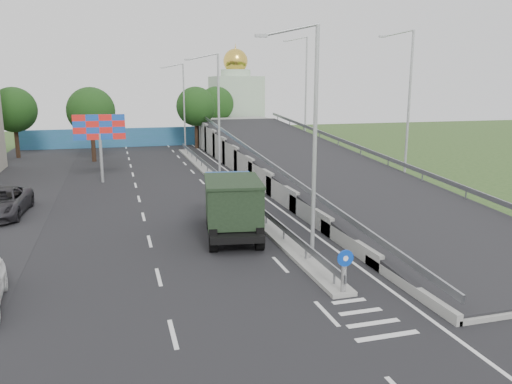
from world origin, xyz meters
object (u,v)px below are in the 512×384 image
object	(u,v)px
sign_bollard	(344,271)
lamp_post_mid	(216,110)
parked_car_c	(0,203)
lamp_post_far	(182,102)
dump_truck	(232,203)
lamp_post_near	(311,133)
billboard	(99,131)
church	(236,102)

from	to	relation	value
sign_bollard	lamp_post_mid	world-z (taller)	lamp_post_mid
lamp_post_mid	parked_car_c	bearing A→B (deg)	-153.47
lamp_post_far	dump_truck	xyz separation A→B (m)	(-2.28, -34.83, -4.08)
sign_bollard	lamp_post_near	xyz separation A→B (m)	(0.11, 3.83, 4.77)
lamp_post_far	billboard	distance (m)	20.24
parked_car_c	lamp_post_far	bearing A→B (deg)	64.90
billboard	dump_truck	xyz separation A→B (m)	(6.83, -16.83, -2.46)
lamp_post_far	billboard	xyz separation A→B (m)	(-9.11, -18.00, -1.62)
billboard	parked_car_c	xyz separation A→B (m)	(-5.74, -9.41, -3.34)
sign_bollard	dump_truck	world-z (taller)	dump_truck
parked_car_c	billboard	bearing A→B (deg)	61.98
lamp_post_mid	church	bearing A→B (deg)	73.78
lamp_post_near	dump_truck	world-z (taller)	lamp_post_near
billboard	sign_bollard	bearing A→B (deg)	-70.79
billboard	church	bearing A→B (deg)	59.30
lamp_post_near	dump_truck	xyz separation A→B (m)	(-2.28, 5.17, -4.08)
dump_truck	parked_car_c	distance (m)	14.62
sign_bollard	billboard	world-z (taller)	billboard
sign_bollard	lamp_post_mid	size ratio (longest dim) A/B	0.17
lamp_post_far	dump_truck	bearing A→B (deg)	-93.74
lamp_post_mid	billboard	distance (m)	9.47
sign_bollard	lamp_post_mid	xyz separation A→B (m)	(0.11, 23.83, 4.77)
lamp_post_far	billboard	world-z (taller)	lamp_post_far
lamp_post_mid	dump_truck	bearing A→B (deg)	-98.73
lamp_post_near	lamp_post_far	bearing A→B (deg)	90.00
lamp_post_far	church	world-z (taller)	church
lamp_post_near	parked_car_c	bearing A→B (deg)	139.71
dump_truck	parked_car_c	world-z (taller)	dump_truck
parked_car_c	sign_bollard	bearing A→B (deg)	-44.74
lamp_post_near	lamp_post_far	xyz separation A→B (m)	(0.00, 40.00, 0.00)
billboard	dump_truck	size ratio (longest dim) A/B	0.74
church	dump_truck	world-z (taller)	church
lamp_post_near	parked_car_c	xyz separation A→B (m)	(-14.85, 12.59, -4.97)
billboard	lamp_post_near	bearing A→B (deg)	-67.51
lamp_post_near	parked_car_c	world-z (taller)	lamp_post_near
church	billboard	xyz separation A→B (m)	(-19.00, -32.00, -1.12)
billboard	dump_truck	world-z (taller)	billboard
church	dump_truck	distance (m)	50.45
sign_bollard	parked_car_c	world-z (taller)	sign_bollard
lamp_post_near	dump_truck	bearing A→B (deg)	113.77
sign_bollard	billboard	xyz separation A→B (m)	(-9.00, 25.83, 3.15)
lamp_post_near	lamp_post_mid	distance (m)	20.00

